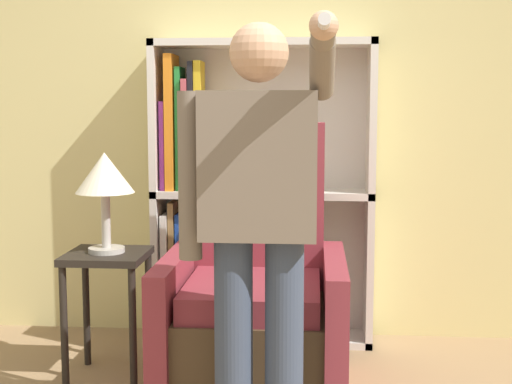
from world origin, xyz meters
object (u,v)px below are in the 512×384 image
Objects in this scene: side_table at (107,279)px; person_standing at (258,213)px; table_lamp at (105,178)px; bookcase at (235,197)px; armchair at (255,309)px.

person_standing is at bearing -42.34° from side_table.
side_table is at bearing -63.43° from table_lamp.
bookcase is 1.43m from person_standing.
armchair is 0.77× the size of person_standing.
bookcase is 1.04× the size of person_standing.
armchair is at bearing -4.50° from table_lamp.
table_lamp is at bearing 175.50° from armchair.
side_table is (-0.57, -0.66, -0.33)m from bookcase.
bookcase reaches higher than side_table.
person_standing reaches higher than armchair.
bookcase is at bearing 99.94° from person_standing.
person_standing is 1.10m from table_lamp.
table_lamp reaches higher than side_table.
armchair is at bearing -76.22° from bookcase.
table_lamp is (-0.74, 0.06, 0.63)m from armchair.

